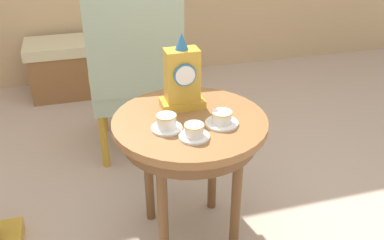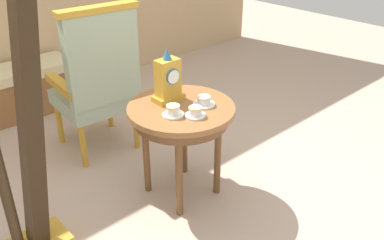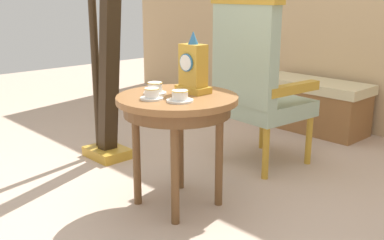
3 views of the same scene
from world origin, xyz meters
TOP-DOWN VIEW (x-y plane):
  - ground_plane at (0.00, 0.00)m, footprint 10.00×10.00m
  - side_table at (0.05, 0.10)m, footprint 0.66×0.66m
  - teacup_left at (-0.06, 0.04)m, footprint 0.13×0.13m
  - teacup_right at (0.03, -0.05)m, footprint 0.12×0.12m
  - teacup_center at (0.16, 0.02)m, footprint 0.14×0.14m
  - mantel_clock at (0.05, 0.22)m, footprint 0.19×0.11m
  - armchair at (-0.05, 0.89)m, footprint 0.58×0.57m
  - harp at (-0.86, 0.24)m, footprint 0.40×0.24m
  - window_bench at (-0.27, 1.95)m, footprint 0.98×0.40m

SIDE VIEW (x-z plane):
  - ground_plane at x=0.00m, z-range 0.00..0.00m
  - window_bench at x=-0.27m, z-range 0.00..0.44m
  - side_table at x=0.05m, z-range 0.24..0.87m
  - armchair at x=-0.05m, z-range 0.02..1.16m
  - teacup_center at x=0.16m, z-range 0.63..0.69m
  - teacup_right at x=0.03m, z-range 0.63..0.69m
  - teacup_left at x=-0.06m, z-range 0.63..0.70m
  - harp at x=-0.86m, z-range -0.18..1.72m
  - mantel_clock at x=0.05m, z-range 0.60..0.94m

